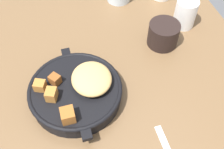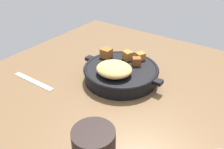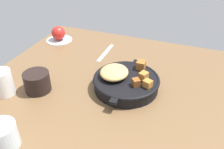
% 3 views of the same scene
% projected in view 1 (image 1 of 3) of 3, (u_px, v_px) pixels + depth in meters
% --- Properties ---
extents(ground_plane, '(0.94, 0.95, 0.02)m').
position_uv_depth(ground_plane, '(96.00, 86.00, 0.76)').
color(ground_plane, brown).
extents(cast_iron_skillet, '(0.28, 0.24, 0.08)m').
position_uv_depth(cast_iron_skillet, '(77.00, 91.00, 0.70)').
color(cast_iron_skillet, black).
rests_on(cast_iron_skillet, ground_plane).
extents(coffee_mug_dark, '(0.09, 0.09, 0.07)m').
position_uv_depth(coffee_mug_dark, '(163.00, 34.00, 0.81)').
color(coffee_mug_dark, black).
rests_on(coffee_mug_dark, ground_plane).
extents(white_creamer_pitcher, '(0.07, 0.07, 0.09)m').
position_uv_depth(white_creamer_pitcher, '(185.00, 13.00, 0.86)').
color(white_creamer_pitcher, white).
rests_on(white_creamer_pitcher, ground_plane).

